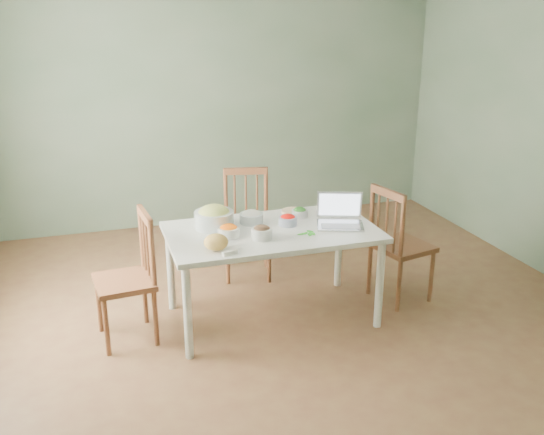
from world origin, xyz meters
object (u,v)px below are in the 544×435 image
object	(u,v)px
dining_table	(272,274)
chair_left	(124,279)
chair_right	(402,243)
laptop	(341,212)
chair_far	(247,225)
bowl_squash	(214,217)
bread_boule	(216,242)

from	to	relation	value
dining_table	chair_left	xyz separation A→B (m)	(-1.14, 0.02, 0.12)
chair_right	laptop	xyz separation A→B (m)	(-0.62, -0.10, 0.38)
chair_far	chair_left	distance (m)	1.43
dining_table	chair_left	distance (m)	1.14
chair_far	laptop	xyz separation A→B (m)	(0.50, -0.94, 0.38)
bowl_squash	dining_table	bearing A→B (deg)	-24.20
dining_table	chair_right	bearing A→B (deg)	0.40
bread_boule	chair_left	bearing A→B (deg)	156.38
dining_table	chair_right	world-z (taller)	chair_right
bread_boule	laptop	distance (m)	1.04
chair_far	bowl_squash	bearing A→B (deg)	-111.00
chair_right	laptop	world-z (taller)	chair_right
dining_table	bowl_squash	xyz separation A→B (m)	(-0.41, 0.18, 0.46)
chair_left	chair_far	bearing A→B (deg)	120.05
chair_far	bread_boule	bearing A→B (deg)	-102.73
bowl_squash	laptop	bearing A→B (deg)	-16.33
bread_boule	chair_right	bearing A→B (deg)	9.33
bread_boule	bowl_squash	world-z (taller)	bowl_squash
chair_left	chair_right	size ratio (longest dim) A/B	0.99
chair_left	bowl_squash	xyz separation A→B (m)	(0.72, 0.17, 0.35)
chair_left	bread_boule	xyz separation A→B (m)	(0.64, -0.28, 0.32)
bowl_squash	chair_far	bearing A→B (deg)	56.23
bread_boule	bowl_squash	bearing A→B (deg)	79.05
chair_left	dining_table	bearing A→B (deg)	83.78
dining_table	bread_boule	distance (m)	0.71
dining_table	laptop	xyz separation A→B (m)	(0.53, -0.09, 0.50)
chair_far	chair_right	xyz separation A→B (m)	(1.12, -0.84, 0.01)
chair_left	chair_right	xyz separation A→B (m)	(2.28, -0.01, 0.01)
chair_far	chair_left	bearing A→B (deg)	-131.78
dining_table	bread_boule	size ratio (longest dim) A/B	9.17
chair_left	laptop	size ratio (longest dim) A/B	2.77
dining_table	laptop	distance (m)	0.73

